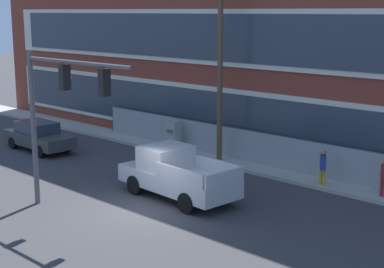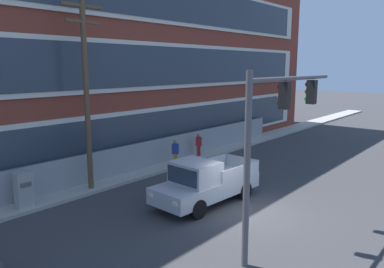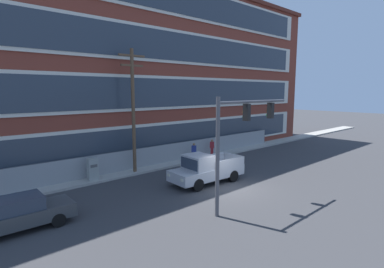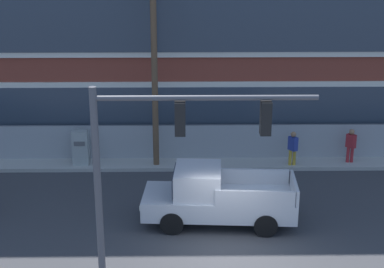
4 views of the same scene
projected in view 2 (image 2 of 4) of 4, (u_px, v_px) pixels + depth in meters
ground_plane at (245, 212)px, 15.84m from camera, size 160.00×160.00×0.00m
sidewalk_building_side at (127, 176)px, 20.67m from camera, size 80.00×1.79×0.16m
brick_mill_building at (53, 33)px, 22.56m from camera, size 47.47×10.47×16.10m
chain_link_fence at (146, 155)px, 22.17m from camera, size 27.43×0.06×1.73m
traffic_signal_mast at (276, 123)px, 12.10m from camera, size 5.88×0.43×5.98m
pickup_truck_silver at (205, 183)px, 16.68m from camera, size 5.46×2.41×2.04m
utility_pole_near_corner at (86, 88)px, 17.58m from camera, size 2.14×0.26×9.28m
electrical_cabinet at (24, 191)px, 15.89m from camera, size 0.69×0.47×1.69m
pedestrian_near_cabinet at (175, 152)px, 22.66m from camera, size 0.42×0.47×1.69m
pedestrian_by_fence at (199, 144)px, 24.82m from camera, size 0.44×0.46×1.69m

